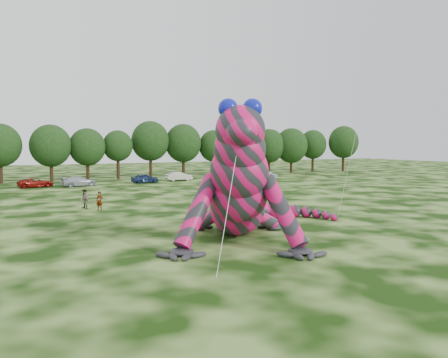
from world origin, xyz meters
TOP-DOWN VIEW (x-y plane):
  - ground at (0.00, 0.00)m, footprint 240.00×240.00m
  - inflatable_gecko at (-2.01, 6.05)m, footprint 21.33×22.71m
  - tree_6 at (-17.56, 56.68)m, footprint 6.52×5.86m
  - tree_7 at (-10.08, 56.80)m, footprint 6.68×6.01m
  - tree_8 at (-4.22, 56.99)m, footprint 6.14×5.53m
  - tree_9 at (1.06, 57.35)m, footprint 5.27×4.74m
  - tree_10 at (7.40, 58.58)m, footprint 7.09×6.38m
  - tree_11 at (13.79, 58.20)m, footprint 7.01×6.31m
  - tree_12 at (20.01, 57.74)m, footprint 5.99×5.39m
  - tree_13 at (27.13, 57.13)m, footprint 6.83×6.15m
  - tree_14 at (33.46, 58.72)m, footprint 6.82×6.14m
  - tree_15 at (38.47, 57.77)m, footprint 7.17×6.45m
  - tree_16 at (45.45, 59.37)m, footprint 6.26×5.63m
  - tree_17 at (51.95, 56.66)m, footprint 6.98×6.28m
  - car_2 at (-12.96, 47.52)m, footprint 5.19×3.02m
  - car_3 at (-7.12, 46.48)m, footprint 5.38×2.87m
  - car_4 at (3.20, 47.68)m, footprint 4.41×1.97m
  - car_5 at (9.64, 49.51)m, footprint 4.67×1.93m
  - car_6 at (18.29, 46.29)m, footprint 5.17×2.72m
  - car_7 at (25.75, 46.98)m, footprint 4.65×2.27m
  - spectator_3 at (16.86, 32.59)m, footprint 1.16×0.94m
  - spectator_1 at (-9.72, 23.20)m, footprint 1.03×1.13m
  - spectator_2 at (14.52, 32.10)m, footprint 1.24×0.90m
  - spectator_5 at (7.28, 19.57)m, footprint 1.63×1.31m
  - spectator_0 at (-8.64, 21.28)m, footprint 0.79×0.74m

SIDE VIEW (x-z plane):
  - ground at x=0.00m, z-range 0.00..0.00m
  - car_7 at x=25.75m, z-range 0.00..1.30m
  - car_2 at x=-12.96m, z-range 0.00..1.36m
  - car_6 at x=18.29m, z-range 0.00..1.39m
  - car_4 at x=3.20m, z-range 0.00..1.47m
  - car_3 at x=-7.12m, z-range 0.00..1.49m
  - car_5 at x=9.64m, z-range 0.00..1.50m
  - spectator_2 at x=14.52m, z-range 0.00..1.72m
  - spectator_5 at x=7.28m, z-range 0.00..1.74m
  - spectator_0 at x=-8.64m, z-range 0.00..1.81m
  - spectator_3 at x=16.86m, z-range 0.00..1.85m
  - spectator_1 at x=-9.72m, z-range 0.00..1.87m
  - tree_9 at x=1.06m, z-range 0.00..8.68m
  - tree_8 at x=-4.22m, z-range 0.00..8.94m
  - tree_12 at x=20.01m, z-range 0.00..8.97m
  - inflatable_gecko at x=-2.01m, z-range 0.00..9.00m
  - tree_16 at x=45.45m, z-range 0.00..9.37m
  - tree_14 at x=33.46m, z-range 0.00..9.40m
  - tree_7 at x=-10.08m, z-range 0.00..9.48m
  - tree_6 at x=-17.56m, z-range 0.00..9.49m
  - tree_15 at x=38.47m, z-range 0.00..9.63m
  - tree_11 at x=13.79m, z-range 0.00..10.07m
  - tree_13 at x=27.13m, z-range 0.00..10.13m
  - tree_17 at x=51.95m, z-range 0.00..10.30m
  - tree_10 at x=7.40m, z-range 0.00..10.50m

